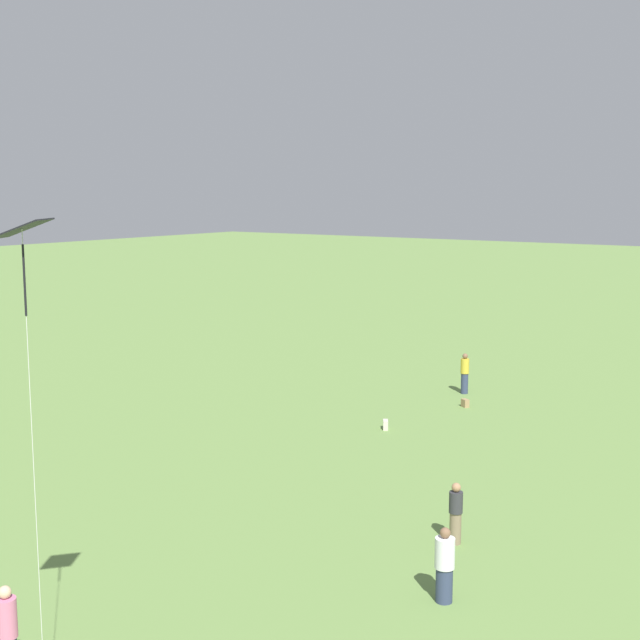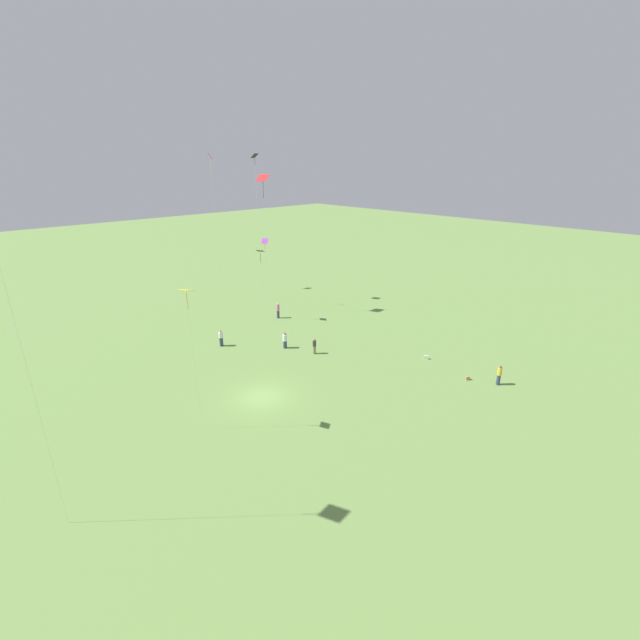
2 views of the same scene
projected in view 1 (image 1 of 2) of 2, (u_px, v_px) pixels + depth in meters
person_0 at (456, 513)px, 22.92m from camera, size 0.38×0.38×1.63m
person_1 at (7, 636)px, 16.35m from camera, size 0.55×0.55×1.94m
person_2 at (465, 373)px, 39.66m from camera, size 0.53×0.53×1.82m
person_4 at (445, 566)px, 19.68m from camera, size 0.61×0.61×1.73m
kite_2 at (23, 251)px, 13.80m from camera, size 1.09×1.08×8.65m
picnic_bag_0 at (465, 403)px, 37.32m from camera, size 0.37×0.40×0.34m
picnic_bag_1 at (386, 425)px, 33.87m from camera, size 0.45×0.37×0.36m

